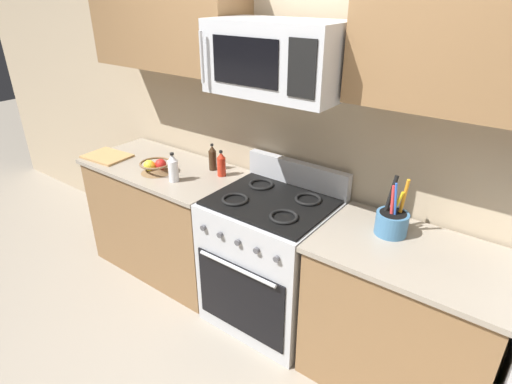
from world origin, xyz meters
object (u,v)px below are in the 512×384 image
range_oven (271,260)px  bottle_soy (213,158)px  utensil_crock (392,221)px  fruit_basket (155,167)px  cutting_board (107,156)px  bottle_vinegar (173,168)px  bottle_hot_sauce (221,164)px  microwave (277,58)px

range_oven → bottle_soy: bottle_soy is taller
utensil_crock → bottle_soy: size_ratio=1.68×
range_oven → fruit_basket: (-0.94, -0.12, 0.49)m
utensil_crock → cutting_board: size_ratio=0.98×
utensil_crock → bottle_vinegar: bearing=-170.9°
fruit_basket → bottle_soy: (0.29, 0.29, 0.04)m
bottle_hot_sauce → microwave: bearing=-10.7°
cutting_board → bottle_hot_sauce: 1.01m
fruit_basket → range_oven: bearing=7.2°
range_oven → microwave: size_ratio=1.42×
fruit_basket → bottle_vinegar: bottle_vinegar is taller
microwave → cutting_board: microwave is taller
fruit_basket → bottle_soy: bearing=44.9°
bottle_soy → bottle_hot_sauce: bearing=-19.5°
bottle_hot_sauce → range_oven: bearing=-13.7°
utensil_crock → bottle_hot_sauce: (-1.25, 0.03, 0.01)m
range_oven → cutting_board: range_oven is taller
bottle_vinegar → cutting_board: bearing=-179.4°
utensil_crock → microwave: bearing=-174.9°
range_oven → cutting_board: bearing=-174.3°
range_oven → microwave: 1.31m
microwave → cutting_board: bearing=-173.3°
utensil_crock → cutting_board: bearing=-173.8°
fruit_basket → bottle_vinegar: 0.22m
range_oven → bottle_vinegar: bottle_vinegar is taller
cutting_board → bottle_soy: bearing=20.8°
fruit_basket → bottle_soy: 0.42m
microwave → bottle_vinegar: bearing=-167.0°
microwave → fruit_basket: (-0.94, -0.15, -0.82)m
utensil_crock → fruit_basket: (-1.67, -0.21, -0.03)m
microwave → fruit_basket: microwave is taller
bottle_vinegar → bottle_soy: bearing=75.4°
cutting_board → bottle_vinegar: bottle_vinegar is taller
range_oven → fruit_basket: range_oven is taller
utensil_crock → bottle_hot_sauce: size_ratio=1.78×
range_oven → fruit_basket: bearing=-172.8°
microwave → bottle_vinegar: 1.08m
utensil_crock → fruit_basket: 1.69m
utensil_crock → fruit_basket: size_ratio=1.48×
range_oven → microwave: microwave is taller
range_oven → cutting_board: size_ratio=3.17×
range_oven → bottle_vinegar: (-0.73, -0.14, 0.53)m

